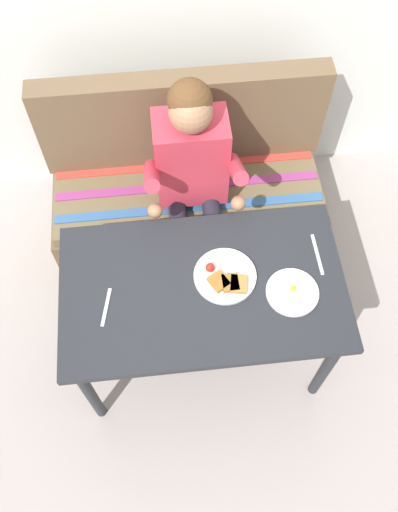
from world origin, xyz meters
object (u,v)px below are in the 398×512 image
at_px(fork, 106,307).
at_px(knife, 317,254).
at_px(plate_breakfast, 226,277).
at_px(plate_eggs, 292,292).
at_px(couch, 187,194).
at_px(person, 193,172).
at_px(table, 203,294).

bearing_deg(fork, knife, 21.80).
bearing_deg(knife, fork, -171.46).
xyz_separation_m(plate_breakfast, plate_eggs, (0.27, -0.10, -0.00)).
relative_size(couch, plate_eggs, 6.55).
bearing_deg(knife, plate_breakfast, -170.69).
bearing_deg(fork, couch, 76.10).
xyz_separation_m(couch, plate_eggs, (0.37, -0.84, 0.41)).
bearing_deg(plate_breakfast, knife, 10.24).
bearing_deg(person, couch, 95.54).
height_order(plate_breakfast, fork, plate_breakfast).
height_order(fork, knife, same).
xyz_separation_m(person, knife, (0.49, -0.49, -0.01)).
xyz_separation_m(plate_eggs, knife, (0.14, 0.17, -0.01)).
bearing_deg(fork, plate_breakfast, 21.17).
bearing_deg(plate_eggs, plate_breakfast, 160.30).
bearing_deg(person, plate_breakfast, -81.73).
distance_m(table, person, 0.60).
distance_m(table, plate_eggs, 0.38).
distance_m(person, plate_eggs, 0.75).
height_order(couch, knife, couch).
distance_m(person, knife, 0.70).
bearing_deg(plate_breakfast, table, -166.97).
bearing_deg(table, person, 88.35).
bearing_deg(table, plate_eggs, -11.18).
relative_size(plate_eggs, fork, 1.29).
bearing_deg(fork, plate_eggs, 11.07).
distance_m(table, couch, 0.83).
xyz_separation_m(plate_eggs, fork, (-0.77, 0.02, -0.01)).
bearing_deg(table, plate_breakfast, 13.03).
bearing_deg(plate_eggs, person, 117.75).
bearing_deg(plate_eggs, table, 168.82).
bearing_deg(knife, table, -170.14).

